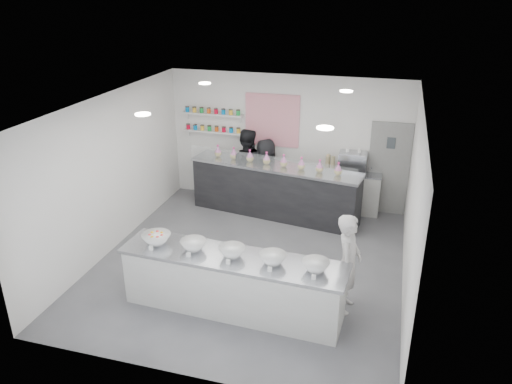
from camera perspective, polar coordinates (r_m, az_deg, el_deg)
floor at (r=9.41m, az=-0.69°, el=-8.11°), size 6.00×6.00×0.00m
ceiling at (r=8.27m, az=-0.79°, el=9.98°), size 6.00×6.00×0.00m
back_wall at (r=11.47m, az=3.56°, el=5.91°), size 5.50×0.00×5.50m
left_wall at (r=9.83m, az=-16.31°, el=2.03°), size 0.00×6.00×6.00m
right_wall at (r=8.43m, az=17.48°, el=-1.64°), size 0.00×6.00×6.00m
back_door at (r=11.35m, az=14.89°, el=2.57°), size 0.88×0.04×2.10m
pattern_panel at (r=11.40m, az=1.86°, el=8.18°), size 1.25×0.03×1.20m
jar_shelf_lower at (r=11.83m, az=-4.89°, el=6.90°), size 1.45×0.22×0.04m
jar_shelf_upper at (r=11.72m, az=-4.96°, el=8.88°), size 1.45×0.22×0.04m
preserve_jars at (r=11.74m, az=-4.97°, el=8.19°), size 1.45×0.10×0.56m
downlight_0 at (r=7.91m, az=-12.81°, el=8.66°), size 0.24×0.24×0.02m
downlight_1 at (r=7.04m, az=7.90°, el=7.27°), size 0.24×0.24×0.02m
downlight_2 at (r=10.21m, az=-5.87°, el=12.25°), size 0.24×0.24×0.02m
downlight_3 at (r=9.55m, az=10.28°, el=11.27°), size 0.24×0.24×0.02m
prep_counter at (r=7.96m, az=-2.68°, el=-10.40°), size 3.60×0.98×0.97m
back_bar at (r=11.01m, az=2.14°, el=0.15°), size 3.87×1.28×1.18m
sneeze_guard at (r=10.45m, az=1.49°, el=3.31°), size 3.72×0.59×0.32m
espresso_ledge at (r=11.41m, az=10.81°, el=-0.07°), size 1.27×0.40×0.94m
espresso_machine at (r=11.16m, az=10.97°, el=3.26°), size 0.60×0.42×0.46m
cup_stacks at (r=11.22m, az=8.50°, el=3.28°), size 0.24×0.24×0.36m
prep_bowls at (r=7.66m, az=-2.76°, el=-6.85°), size 3.03×0.66×0.16m
label_cards at (r=7.25m, az=-3.88°, el=-9.17°), size 2.66×0.04×0.07m
cookie_bags at (r=10.75m, az=2.20°, el=3.74°), size 2.95×0.61×0.28m
woman_prep at (r=7.94m, az=10.46°, el=-8.02°), size 0.44×0.63×1.65m
staff_left at (r=11.39m, az=-1.13°, el=2.75°), size 1.00×0.83×1.84m
staff_right at (r=11.42m, az=1.11°, el=2.18°), size 0.91×0.74×1.61m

